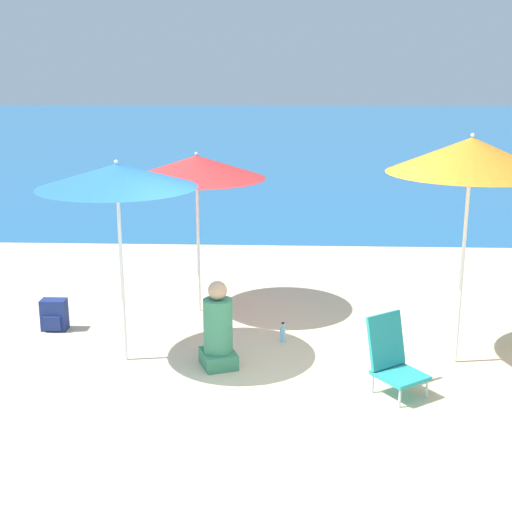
# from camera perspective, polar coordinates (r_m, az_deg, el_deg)

# --- Properties ---
(ground_plane) EXTENTS (60.00, 60.00, 0.00)m
(ground_plane) POSITION_cam_1_polar(r_m,az_deg,el_deg) (6.53, 1.34, -12.47)
(ground_plane) COLOR beige
(sea_water) EXTENTS (60.00, 40.00, 0.01)m
(sea_water) POSITION_cam_1_polar(r_m,az_deg,el_deg) (31.95, 2.33, 9.83)
(sea_water) COLOR #23669E
(sea_water) RESTS_ON ground
(beach_umbrella_orange) EXTENTS (1.64, 1.64, 2.38)m
(beach_umbrella_orange) POSITION_cam_1_polar(r_m,az_deg,el_deg) (7.27, 16.83, 7.70)
(beach_umbrella_orange) COLOR white
(beach_umbrella_orange) RESTS_ON ground
(beach_umbrella_blue) EXTENTS (1.59, 1.59, 2.11)m
(beach_umbrella_blue) POSITION_cam_1_polar(r_m,az_deg,el_deg) (7.18, -11.08, 6.29)
(beach_umbrella_blue) COLOR white
(beach_umbrella_blue) RESTS_ON ground
(beach_umbrella_red) EXTENTS (1.67, 1.67, 2.00)m
(beach_umbrella_red) POSITION_cam_1_polar(r_m,az_deg,el_deg) (8.62, -4.78, 7.10)
(beach_umbrella_red) COLOR white
(beach_umbrella_red) RESTS_ON ground
(beach_chair_teal) EXTENTS (0.62, 0.64, 0.74)m
(beach_chair_teal) POSITION_cam_1_polar(r_m,az_deg,el_deg) (6.91, 10.87, -7.93)
(beach_chair_teal) COLOR silver
(beach_chair_teal) RESTS_ON ground
(person_seated_near) EXTENTS (0.45, 0.48, 0.92)m
(person_seated_near) POSITION_cam_1_polar(r_m,az_deg,el_deg) (7.32, -3.05, -6.03)
(person_seated_near) COLOR #3F8C66
(person_seated_near) RESTS_ON ground
(backpack_navy) EXTENTS (0.29, 0.21, 0.37)m
(backpack_navy) POSITION_cam_1_polar(r_m,az_deg,el_deg) (8.67, -15.84, -4.57)
(backpack_navy) COLOR navy
(backpack_navy) RESTS_ON ground
(water_bottle) EXTENTS (0.06, 0.06, 0.23)m
(water_bottle) POSITION_cam_1_polar(r_m,az_deg,el_deg) (8.02, 2.16, -6.28)
(water_bottle) COLOR #8CCCEA
(water_bottle) RESTS_ON ground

